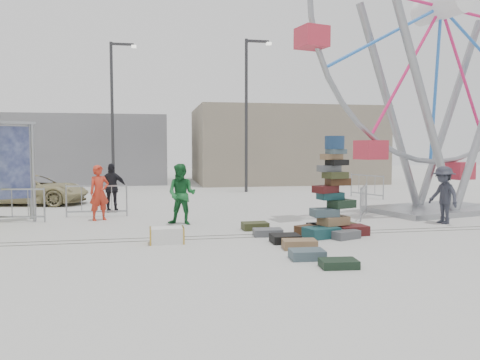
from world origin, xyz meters
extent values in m
plane|color=#9E9E99|center=(0.00, 0.00, 0.00)|extent=(90.00, 90.00, 0.00)
cube|color=#47443F|center=(0.00, 0.60, 0.00)|extent=(40.00, 0.04, 0.01)
cube|color=#47443F|center=(0.00, 1.00, 0.00)|extent=(40.00, 0.04, 0.01)
cube|color=gray|center=(7.00, 20.00, 2.50)|extent=(12.00, 8.00, 5.00)
cube|color=gray|center=(-6.00, 22.00, 2.20)|extent=(10.00, 8.00, 4.40)
cylinder|color=#2D2D30|center=(3.00, 13.00, 4.00)|extent=(0.16, 0.16, 8.00)
cube|color=#2D2D30|center=(3.60, 13.00, 7.90)|extent=(1.20, 0.15, 0.12)
cube|color=silver|center=(4.20, 13.00, 7.80)|extent=(0.25, 0.25, 0.12)
cylinder|color=#2D2D30|center=(-4.00, 15.00, 4.00)|extent=(0.16, 0.16, 8.00)
cube|color=#2D2D30|center=(-3.40, 15.00, 7.90)|extent=(1.20, 0.15, 0.12)
cube|color=silver|center=(-2.80, 15.00, 7.80)|extent=(0.25, 0.25, 0.12)
cube|color=#184448|center=(2.48, 0.23, 0.14)|extent=(1.00, 0.81, 0.28)
cube|color=#481314|center=(3.43, 0.45, 0.13)|extent=(0.86, 0.63, 0.26)
cube|color=#432815|center=(2.36, 0.76, 0.12)|extent=(0.91, 0.79, 0.24)
cube|color=#353A1D|center=(3.31, 0.98, 0.13)|extent=(0.85, 0.66, 0.26)
cube|color=#54575B|center=(3.02, 0.02, 0.11)|extent=(0.87, 0.74, 0.22)
cube|color=black|center=(2.78, 1.08, 0.12)|extent=(0.77, 0.57, 0.24)
cube|color=olive|center=(2.92, 0.50, 0.40)|extent=(0.88, 0.73, 0.24)
cube|color=#435760|center=(2.64, 0.47, 0.63)|extent=(0.71, 0.50, 0.22)
cube|color=black|center=(3.15, 0.53, 0.84)|extent=(0.79, 0.66, 0.22)
cube|color=#184448|center=(2.88, 0.66, 1.05)|extent=(0.71, 0.54, 0.19)
cube|color=#481314|center=(2.70, 0.56, 1.25)|extent=(0.76, 0.67, 0.19)
cube|color=#432815|center=(3.06, 0.59, 1.44)|extent=(0.62, 0.45, 0.19)
cube|color=#353A1D|center=(2.93, 0.45, 1.62)|extent=(0.71, 0.59, 0.17)
cube|color=#54575B|center=(2.79, 0.56, 1.80)|extent=(0.57, 0.40, 0.17)
cube|color=black|center=(3.00, 0.52, 1.96)|extent=(0.64, 0.54, 0.15)
cube|color=olive|center=(2.85, 0.54, 2.11)|extent=(0.56, 0.41, 0.15)
cube|color=#435760|center=(2.95, 0.48, 2.25)|extent=(0.59, 0.49, 0.13)
cylinder|color=navy|center=(2.92, 0.50, 2.49)|extent=(0.52, 0.52, 0.35)
cube|color=gray|center=(8.30, 4.12, 0.09)|extent=(5.11, 3.76, 0.18)
cylinder|color=gray|center=(7.07, 2.97, 3.67)|extent=(3.17, 1.02, 7.45)
cylinder|color=gray|center=(6.68, 4.57, 3.67)|extent=(3.17, 1.02, 7.45)
cylinder|color=gray|center=(9.53, 5.27, 3.67)|extent=(3.17, 1.02, 7.45)
cylinder|color=white|center=(8.30, 4.12, 7.35)|extent=(1.37, 2.18, 0.92)
torus|color=gray|center=(8.30, 4.12, 7.35)|extent=(10.93, 2.83, 11.20)
cube|color=#BC283B|center=(8.30, 4.12, 1.38)|extent=(1.00, 1.00, 0.64)
cylinder|color=gray|center=(-5.70, 4.75, 1.56)|extent=(0.10, 0.10, 3.13)
cube|color=silver|center=(-1.52, 0.24, 0.20)|extent=(0.84, 0.49, 0.39)
cube|color=#353A1D|center=(1.03, 1.72, 0.11)|extent=(0.75, 0.54, 0.21)
cube|color=#54575B|center=(1.16, 0.74, 0.09)|extent=(0.80, 0.54, 0.19)
cube|color=black|center=(1.37, -0.21, 0.10)|extent=(0.70, 0.58, 0.21)
cube|color=olive|center=(1.50, -0.96, 0.11)|extent=(0.83, 0.55, 0.22)
cube|color=#435760|center=(1.35, -1.96, 0.10)|extent=(0.75, 0.55, 0.20)
cube|color=black|center=(1.74, -2.74, 0.08)|extent=(0.76, 0.53, 0.16)
imported|color=red|center=(-3.57, 4.33, 0.90)|extent=(0.78, 0.68, 1.79)
imported|color=#175D29|center=(-0.99, 3.02, 0.93)|extent=(1.11, 1.00, 1.87)
imported|color=black|center=(-3.32, 6.24, 0.89)|extent=(1.06, 0.48, 1.78)
imported|color=#252732|center=(7.01, 1.75, 0.89)|extent=(0.81, 1.23, 1.78)
imported|color=tan|center=(-6.76, 9.26, 0.61)|extent=(4.73, 2.89, 1.22)
camera|label=1|loc=(-1.81, -11.28, 2.36)|focal=35.00mm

